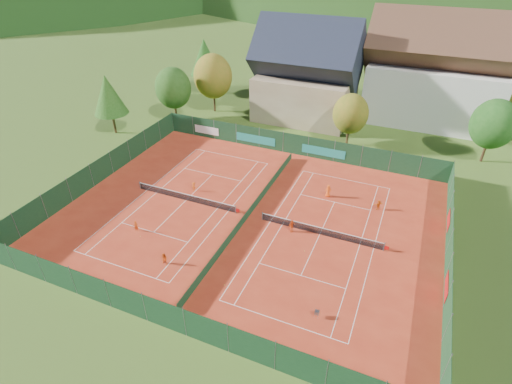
% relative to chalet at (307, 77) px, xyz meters
% --- Properties ---
extents(ground, '(600.00, 600.00, 0.00)m').
position_rel_chalet_xyz_m(ground, '(3.00, -30.00, -6.64)').
color(ground, '#39591B').
rests_on(ground, ground).
extents(clay_pad, '(40.00, 32.00, 0.01)m').
position_rel_chalet_xyz_m(clay_pad, '(3.00, -30.00, -6.62)').
color(clay_pad, '#B5311A').
rests_on(clay_pad, ground).
extents(court_markings_left, '(11.03, 23.83, 0.00)m').
position_rel_chalet_xyz_m(court_markings_left, '(-5.00, -30.00, -6.61)').
color(court_markings_left, white).
rests_on(court_markings_left, ground).
extents(court_markings_right, '(11.03, 23.83, 0.00)m').
position_rel_chalet_xyz_m(court_markings_right, '(11.00, -30.00, -6.61)').
color(court_markings_right, white).
rests_on(court_markings_right, ground).
extents(tennis_net_left, '(13.30, 0.10, 1.02)m').
position_rel_chalet_xyz_m(tennis_net_left, '(-4.85, -30.00, -6.12)').
color(tennis_net_left, '#59595B').
rests_on(tennis_net_left, ground).
extents(tennis_net_right, '(13.30, 0.10, 1.02)m').
position_rel_chalet_xyz_m(tennis_net_right, '(11.15, -30.00, -6.12)').
color(tennis_net_right, '#59595B').
rests_on(tennis_net_right, ground).
extents(court_divider, '(0.03, 28.80, 1.00)m').
position_rel_chalet_xyz_m(court_divider, '(3.00, -30.00, -6.12)').
color(court_divider, '#153A20').
rests_on(court_divider, ground).
extents(fence_north, '(40.00, 0.10, 3.00)m').
position_rel_chalet_xyz_m(fence_north, '(2.54, -14.01, -5.16)').
color(fence_north, '#13361D').
rests_on(fence_north, ground).
extents(fence_south, '(40.00, 0.04, 3.00)m').
position_rel_chalet_xyz_m(fence_south, '(3.00, -46.00, -5.12)').
color(fence_south, '#12331A').
rests_on(fence_south, ground).
extents(fence_west, '(0.04, 32.00, 3.00)m').
position_rel_chalet_xyz_m(fence_west, '(-17.00, -30.00, -5.12)').
color(fence_west, '#13351C').
rests_on(fence_west, ground).
extents(fence_east, '(0.09, 32.00, 3.00)m').
position_rel_chalet_xyz_m(fence_east, '(23.00, -29.95, -5.14)').
color(fence_east, '#14371C').
rests_on(fence_east, ground).
extents(chalet, '(16.20, 12.00, 16.00)m').
position_rel_chalet_xyz_m(chalet, '(0.00, 0.00, 0.00)').
color(chalet, tan).
rests_on(chalet, ground).
extents(hotel_block_a, '(21.60, 11.00, 17.25)m').
position_rel_chalet_xyz_m(hotel_block_a, '(19.00, 6.00, 0.76)').
color(hotel_block_a, silver).
rests_on(hotel_block_a, ground).
extents(tree_west_front, '(5.72, 5.72, 8.69)m').
position_rel_chalet_xyz_m(tree_west_front, '(-19.00, -10.00, -1.23)').
color(tree_west_front, '#4D321B').
rests_on(tree_west_front, ground).
extents(tree_west_mid, '(6.44, 6.44, 9.78)m').
position_rel_chalet_xyz_m(tree_west_mid, '(-15.00, -4.00, -0.56)').
color(tree_west_mid, '#473219').
rests_on(tree_west_mid, ground).
extents(tree_west_back, '(5.60, 5.60, 10.00)m').
position_rel_chalet_xyz_m(tree_west_back, '(-21.00, 4.00, 0.11)').
color(tree_west_back, '#4D371B').
rests_on(tree_west_back, ground).
extents(tree_center, '(5.01, 5.01, 7.60)m').
position_rel_chalet_xyz_m(tree_center, '(9.00, -8.00, -1.91)').
color(tree_center, '#483319').
rests_on(tree_center, ground).
extents(tree_east_front, '(5.72, 5.72, 8.69)m').
position_rel_chalet_xyz_m(tree_east_front, '(27.00, -6.00, -1.23)').
color(tree_east_front, '#462E19').
rests_on(tree_east_front, ground).
extents(tree_west_side, '(5.04, 5.04, 9.00)m').
position_rel_chalet_xyz_m(tree_west_side, '(-25.00, -18.00, -0.56)').
color(tree_west_side, '#4E351B').
rests_on(tree_west_side, ground).
extents(tree_east_back, '(7.15, 7.15, 10.86)m').
position_rel_chalet_xyz_m(tree_east_back, '(29.00, 10.00, 0.12)').
color(tree_east_back, '#4B2A1A').
rests_on(tree_east_back, ground).
extents(mountain_backdrop, '(820.00, 530.00, 242.00)m').
position_rel_chalet_xyz_m(mountain_backdrop, '(31.54, 203.48, -46.26)').
color(mountain_backdrop, black).
rests_on(mountain_backdrop, ground).
extents(ball_hopper, '(0.34, 0.34, 0.80)m').
position_rel_chalet_xyz_m(ball_hopper, '(13.57, -40.37, -6.07)').
color(ball_hopper, slate).
rests_on(ball_hopper, ground).
extents(loose_ball_0, '(0.07, 0.07, 0.07)m').
position_rel_chalet_xyz_m(loose_ball_0, '(-5.84, -37.51, -6.59)').
color(loose_ball_0, '#CCD833').
rests_on(loose_ball_0, ground).
extents(loose_ball_1, '(0.07, 0.07, 0.07)m').
position_rel_chalet_xyz_m(loose_ball_1, '(5.15, -40.17, -6.59)').
color(loose_ball_1, '#CCD833').
rests_on(loose_ball_1, ground).
extents(loose_ball_2, '(0.07, 0.07, 0.07)m').
position_rel_chalet_xyz_m(loose_ball_2, '(3.23, -27.92, -6.59)').
color(loose_ball_2, '#CCD833').
rests_on(loose_ball_2, ground).
extents(loose_ball_3, '(0.07, 0.07, 0.07)m').
position_rel_chalet_xyz_m(loose_ball_3, '(-3.95, -23.22, -6.59)').
color(loose_ball_3, '#CCD833').
rests_on(loose_ball_3, ground).
extents(loose_ball_4, '(0.07, 0.07, 0.07)m').
position_rel_chalet_xyz_m(loose_ball_4, '(10.31, -33.09, -6.59)').
color(loose_ball_4, '#CCD833').
rests_on(loose_ball_4, ground).
extents(player_left_near, '(0.54, 0.44, 1.28)m').
position_rel_chalet_xyz_m(player_left_near, '(-6.71, -36.90, -5.98)').
color(player_left_near, '#D24612').
rests_on(player_left_near, ground).
extents(player_left_mid, '(0.63, 0.49, 1.27)m').
position_rel_chalet_xyz_m(player_left_mid, '(-1.21, -39.95, -5.99)').
color(player_left_mid, '#DC4E13').
rests_on(player_left_mid, ground).
extents(player_left_far, '(0.85, 0.61, 1.18)m').
position_rel_chalet_xyz_m(player_left_far, '(-5.17, -27.82, -6.03)').
color(player_left_far, '#F55D15').
rests_on(player_left_far, ground).
extents(player_right_near, '(0.71, 0.93, 1.47)m').
position_rel_chalet_xyz_m(player_right_near, '(8.14, -30.68, -5.89)').
color(player_right_near, '#D84913').
rests_on(player_right_near, ground).
extents(player_right_far_a, '(0.88, 0.69, 1.59)m').
position_rel_chalet_xyz_m(player_right_far_a, '(9.95, -22.77, -5.83)').
color(player_right_far_a, '#F55515').
rests_on(player_right_far_a, ground).
extents(player_right_far_b, '(1.11, 1.02, 1.23)m').
position_rel_chalet_xyz_m(player_right_far_b, '(15.80, -23.10, -6.01)').
color(player_right_far_b, orange).
rests_on(player_right_far_b, ground).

